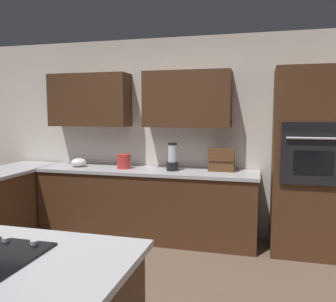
{
  "coord_description": "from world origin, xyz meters",
  "views": [
    {
      "loc": [
        -1.3,
        2.51,
        1.62
      ],
      "look_at": [
        -0.31,
        -1.27,
        1.2
      ],
      "focal_mm": 37.56,
      "sensor_mm": 36.0,
      "label": 1
    }
  ],
  "objects_px": {
    "spice_rack": "(221,160)",
    "wall_oven": "(309,162)",
    "mixing_bowl": "(79,162)",
    "blender": "(172,159)",
    "kettle": "(124,161)"
  },
  "relations": [
    {
      "from": "spice_rack",
      "to": "wall_oven",
      "type": "bearing_deg",
      "value": 175.2
    },
    {
      "from": "wall_oven",
      "to": "mixing_bowl",
      "type": "distance_m",
      "value": 2.9
    },
    {
      "from": "wall_oven",
      "to": "blender",
      "type": "height_order",
      "value": "wall_oven"
    },
    {
      "from": "wall_oven",
      "to": "kettle",
      "type": "distance_m",
      "value": 2.25
    },
    {
      "from": "wall_oven",
      "to": "kettle",
      "type": "xyz_separation_m",
      "value": [
        2.25,
        0.0,
        -0.07
      ]
    },
    {
      "from": "spice_rack",
      "to": "mixing_bowl",
      "type": "bearing_deg",
      "value": 2.62
    },
    {
      "from": "wall_oven",
      "to": "spice_rack",
      "type": "relative_size",
      "value": 6.77
    },
    {
      "from": "wall_oven",
      "to": "mixing_bowl",
      "type": "relative_size",
      "value": 10.29
    },
    {
      "from": "blender",
      "to": "kettle",
      "type": "distance_m",
      "value": 0.65
    },
    {
      "from": "wall_oven",
      "to": "blender",
      "type": "bearing_deg",
      "value": 0.1
    },
    {
      "from": "spice_rack",
      "to": "kettle",
      "type": "height_order",
      "value": "spice_rack"
    },
    {
      "from": "mixing_bowl",
      "to": "spice_rack",
      "type": "height_order",
      "value": "spice_rack"
    },
    {
      "from": "spice_rack",
      "to": "kettle",
      "type": "xyz_separation_m",
      "value": [
        1.25,
        0.09,
        -0.05
      ]
    },
    {
      "from": "mixing_bowl",
      "to": "kettle",
      "type": "height_order",
      "value": "kettle"
    },
    {
      "from": "wall_oven",
      "to": "blender",
      "type": "relative_size",
      "value": 6.06
    }
  ]
}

